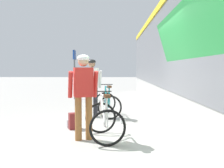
% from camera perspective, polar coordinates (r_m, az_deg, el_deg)
% --- Properties ---
extents(ground_plane, '(80.00, 80.00, 0.00)m').
position_cam_1_polar(ground_plane, '(5.83, 0.39, -11.23)').
color(ground_plane, '#A09E99').
extents(cyclist_near_in_white, '(0.65, 0.40, 1.76)m').
position_cam_1_polar(cyclist_near_in_white, '(7.84, -4.53, 0.34)').
color(cyclist_near_in_white, '#232328').
rests_on(cyclist_near_in_white, ground).
extents(cyclist_far_in_red, '(0.66, 0.42, 1.76)m').
position_cam_1_polar(cyclist_far_in_red, '(5.26, -6.41, -1.17)').
color(cyclist_far_in_red, '#935B2D').
rests_on(cyclist_far_in_red, ground).
extents(bicycle_near_teal, '(0.89, 1.18, 0.99)m').
position_cam_1_polar(bicycle_near_teal, '(7.89, -1.05, -4.40)').
color(bicycle_near_teal, black).
rests_on(bicycle_near_teal, ground).
extents(bicycle_far_white, '(0.90, 1.18, 0.99)m').
position_cam_1_polar(bicycle_far_white, '(5.36, -1.81, -8.11)').
color(bicycle_far_white, black).
rests_on(bicycle_far_white, ground).
extents(backpack_on_platform, '(0.33, 0.27, 0.40)m').
position_cam_1_polar(backpack_on_platform, '(6.35, -8.33, -8.19)').
color(backpack_on_platform, maroon).
rests_on(backpack_on_platform, ground).
extents(water_bottle_near_the_bikes, '(0.07, 0.07, 0.19)m').
position_cam_1_polar(water_bottle_near_the_bikes, '(6.91, 2.11, -8.08)').
color(water_bottle_near_the_bikes, silver).
rests_on(water_bottle_near_the_bikes, ground).
extents(water_bottle_by_the_backpack, '(0.07, 0.07, 0.20)m').
position_cam_1_polar(water_bottle_by_the_backpack, '(6.53, -9.85, -8.78)').
color(water_bottle_by_the_backpack, silver).
rests_on(water_bottle_by_the_backpack, ground).
extents(platform_sign_post, '(0.08, 0.70, 2.40)m').
position_cam_1_polar(platform_sign_post, '(12.58, -8.39, 4.05)').
color(platform_sign_post, '#595B60').
rests_on(platform_sign_post, ground).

